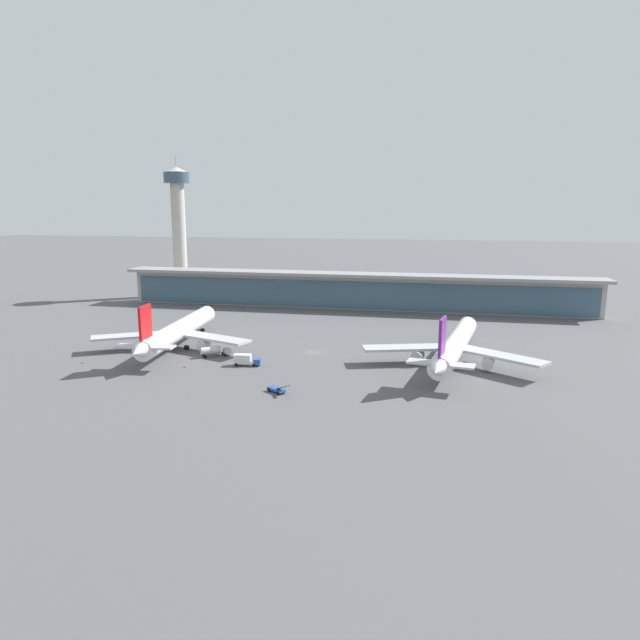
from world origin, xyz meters
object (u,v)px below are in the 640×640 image
at_px(airliner_left_stand, 178,331).
at_px(service_truck_under_wing_blue, 277,389).
at_px(service_truck_mid_apron_blue, 245,360).
at_px(control_tower, 179,221).
at_px(safety_cone_alpha, 185,366).
at_px(safety_cone_bravo, 83,362).
at_px(service_truck_near_nose_white, 214,351).
at_px(airliner_centre_stand, 455,345).
at_px(safety_cone_charlie, 139,364).

height_order(airliner_left_stand, service_truck_under_wing_blue, airliner_left_stand).
distance_m(service_truck_mid_apron_blue, control_tower, 138.07).
xyz_separation_m(safety_cone_alpha, safety_cone_bravo, (-29.24, -2.13, 0.00)).
relative_size(service_truck_near_nose_white, safety_cone_alpha, 11.84).
relative_size(airliner_left_stand, safety_cone_bravo, 91.27).
bearing_deg(airliner_centre_stand, safety_cone_bravo, -168.23).
distance_m(safety_cone_bravo, safety_cone_charlie, 16.08).
xyz_separation_m(airliner_left_stand, service_truck_under_wing_blue, (41.44, -34.82, -4.55)).
relative_size(service_truck_near_nose_white, safety_cone_bravo, 11.84).
distance_m(service_truck_under_wing_blue, service_truck_mid_apron_blue, 25.34).
bearing_deg(airliner_centre_stand, airliner_left_stand, 179.40).
bearing_deg(safety_cone_alpha, airliner_left_stand, 119.76).
relative_size(service_truck_mid_apron_blue, safety_cone_alpha, 10.75).
height_order(service_truck_under_wing_blue, safety_cone_alpha, service_truck_under_wing_blue).
bearing_deg(service_truck_under_wing_blue, airliner_left_stand, 139.96).
relative_size(airliner_centre_stand, control_tower, 0.97).
xyz_separation_m(service_truck_under_wing_blue, safety_cone_charlie, (-43.52, 14.86, -0.49)).
height_order(service_truck_near_nose_white, safety_cone_alpha, service_truck_near_nose_white).
distance_m(airliner_left_stand, safety_cone_bravo, 28.66).
xyz_separation_m(airliner_centre_stand, safety_cone_alpha, (-70.67, -18.69, -5.04)).
xyz_separation_m(airliner_centre_stand, safety_cone_bravo, (-99.91, -20.82, -5.04)).
distance_m(service_truck_near_nose_white, control_tower, 126.02).
bearing_deg(airliner_centre_stand, service_truck_under_wing_blue, -139.94).
height_order(safety_cone_alpha, safety_cone_charlie, same).
distance_m(airliner_left_stand, airliner_centre_stand, 81.85).
relative_size(service_truck_under_wing_blue, safety_cone_bravo, 9.08).
height_order(airliner_centre_stand, service_truck_mid_apron_blue, airliner_centre_stand).
xyz_separation_m(service_truck_under_wing_blue, control_tower, (-87.17, 133.07, 34.98)).
height_order(airliner_centre_stand, service_truck_near_nose_white, airliner_centre_stand).
height_order(airliner_centre_stand, safety_cone_charlie, airliner_centre_stand).
bearing_deg(control_tower, safety_cone_alpha, -64.22).
bearing_deg(safety_cone_bravo, service_truck_under_wing_blue, -12.47).
xyz_separation_m(service_truck_under_wing_blue, safety_cone_alpha, (-30.27, 15.29, -0.49)).
xyz_separation_m(airliner_left_stand, service_truck_near_nose_white, (14.56, -7.05, -3.65)).
relative_size(service_truck_mid_apron_blue, control_tower, 0.11).
height_order(service_truck_near_nose_white, service_truck_under_wing_blue, service_truck_near_nose_white).
xyz_separation_m(safety_cone_alpha, safety_cone_charlie, (-13.25, -0.42, 0.00)).
height_order(service_truck_under_wing_blue, safety_cone_bravo, service_truck_under_wing_blue).
relative_size(service_truck_near_nose_white, service_truck_under_wing_blue, 1.30).
bearing_deg(safety_cone_charlie, control_tower, 110.26).
bearing_deg(control_tower, service_truck_mid_apron_blue, -57.31).
height_order(service_truck_near_nose_white, service_truck_mid_apron_blue, service_truck_mid_apron_blue).
height_order(airliner_left_stand, airliner_centre_stand, same).
relative_size(safety_cone_bravo, safety_cone_charlie, 1.00).
distance_m(airliner_left_stand, safety_cone_charlie, 20.69).
bearing_deg(service_truck_mid_apron_blue, airliner_left_stand, 151.60).
xyz_separation_m(airliner_left_stand, safety_cone_alpha, (11.17, -19.54, -5.04)).
xyz_separation_m(service_truck_mid_apron_blue, safety_cone_bravo, (-44.61, -7.32, -1.37)).
bearing_deg(service_truck_mid_apron_blue, control_tower, 122.69).
bearing_deg(safety_cone_charlie, safety_cone_bravo, -173.91).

